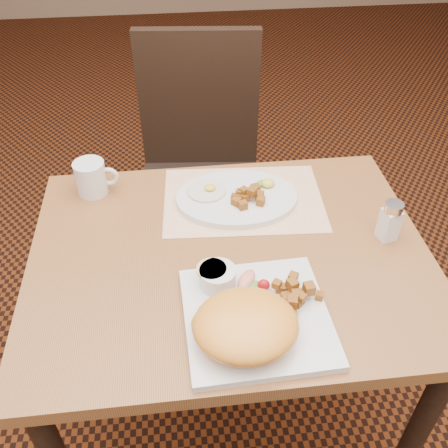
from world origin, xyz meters
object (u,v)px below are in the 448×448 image
coffee_mug (92,178)px  plate_oval (237,198)px  salt_shaker (390,221)px  plate_square (257,317)px  chair_far (200,162)px  table (230,285)px

coffee_mug → plate_oval: bearing=-13.0°
salt_shaker → coffee_mug: 0.73m
plate_square → salt_shaker: 0.40m
plate_square → plate_oval: (0.01, 0.38, 0.00)m
chair_far → plate_square: size_ratio=3.46×
chair_far → salt_shaker: size_ratio=9.70×
plate_oval → salt_shaker: 0.37m
plate_square → plate_oval: size_ratio=0.92×
plate_square → coffee_mug: (-0.35, 0.46, 0.04)m
chair_far → table: bearing=97.3°
chair_far → plate_oval: 0.56m
plate_oval → table: bearing=-102.1°
table → salt_shaker: size_ratio=9.00×
table → coffee_mug: bearing=140.5°
salt_shaker → chair_far: bearing=119.6°
chair_far → plate_oval: size_ratio=3.19×
table → plate_square: size_ratio=3.21×
chair_far → coffee_mug: chair_far is taller
table → plate_square: 0.23m
chair_far → plate_oval: bearing=102.3°
table → salt_shaker: (0.37, 0.01, 0.16)m
plate_oval → salt_shaker: bearing=-28.1°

